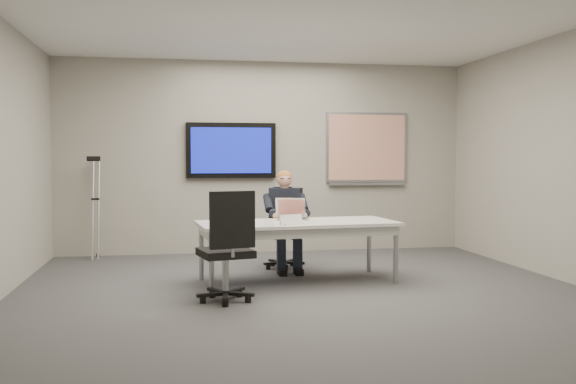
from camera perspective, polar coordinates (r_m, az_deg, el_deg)
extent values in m
cube|color=#3D3D3F|center=(6.65, 1.58, -9.03)|extent=(6.00, 6.00, 0.02)
cube|color=white|center=(6.65, 1.61, 15.27)|extent=(6.00, 6.00, 0.02)
cube|color=#9E9A8F|center=(9.46, -2.08, 3.10)|extent=(6.00, 0.02, 2.80)
cube|color=#9E9A8F|center=(3.62, 11.25, 3.10)|extent=(6.00, 0.02, 2.80)
cube|color=#9E9A8F|center=(7.69, 24.08, 2.84)|extent=(0.02, 6.00, 2.80)
cube|color=white|center=(7.19, 0.83, -2.79)|extent=(2.28, 1.12, 0.04)
cube|color=silver|center=(7.19, 0.83, -3.38)|extent=(2.18, 1.02, 0.09)
cylinder|color=#92949A|center=(6.64, -6.81, -6.26)|extent=(0.06, 0.06, 0.64)
cylinder|color=#92949A|center=(7.23, 9.57, -5.51)|extent=(0.06, 0.06, 0.64)
cylinder|color=#92949A|center=(7.39, -7.71, -5.31)|extent=(0.06, 0.06, 0.64)
cylinder|color=#92949A|center=(7.93, 7.21, -4.74)|extent=(0.06, 0.06, 0.64)
cube|color=black|center=(9.35, -5.08, 3.70)|extent=(1.30, 0.08, 0.80)
cube|color=navy|center=(9.31, -5.06, 3.71)|extent=(1.16, 0.01, 0.66)
cube|color=#92949A|center=(9.77, 6.99, 3.96)|extent=(1.25, 0.04, 1.05)
cube|color=silver|center=(9.75, 7.03, 3.96)|extent=(1.18, 0.01, 0.98)
cube|color=#92949A|center=(9.75, 7.03, 0.73)|extent=(1.18, 0.05, 0.04)
cylinder|color=#92949A|center=(8.11, -0.39, -4.91)|extent=(0.06, 0.06, 0.35)
cube|color=black|center=(8.08, -0.39, -3.70)|extent=(0.57, 0.57, 0.07)
cube|color=black|center=(8.26, -0.08, -1.34)|extent=(0.39, 0.19, 0.50)
cylinder|color=#92949A|center=(6.29, -5.58, -7.07)|extent=(0.06, 0.06, 0.37)
cube|color=black|center=(6.26, -5.58, -5.40)|extent=(0.57, 0.57, 0.07)
cube|color=black|center=(6.00, -4.96, -2.48)|extent=(0.43, 0.14, 0.54)
cube|color=black|center=(8.02, -0.35, -1.51)|extent=(0.40, 0.26, 0.53)
cube|color=#371E16|center=(7.91, -0.21, -1.38)|extent=(0.20, 0.04, 0.25)
sphere|color=tan|center=(7.98, -0.32, 1.14)|extent=(0.19, 0.19, 0.19)
ellipsoid|color=#965526|center=(7.99, -0.34, 1.33)|extent=(0.20, 0.20, 0.17)
cube|color=#ABAAAD|center=(7.37, 0.44, -2.43)|extent=(0.40, 0.33, 0.02)
cube|color=black|center=(7.36, 0.45, -2.36)|extent=(0.33, 0.25, 0.00)
cube|color=#ABAAAD|center=(7.51, 0.22, -1.40)|extent=(0.36, 0.18, 0.23)
cube|color=red|center=(7.50, 0.23, -1.38)|extent=(0.31, 0.15, 0.19)
cylinder|color=black|center=(6.84, -0.37, -2.89)|extent=(0.01, 0.13, 0.01)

